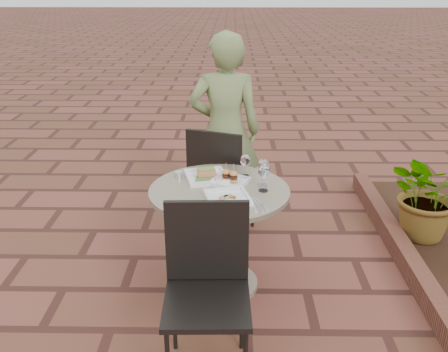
{
  "coord_description": "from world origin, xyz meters",
  "views": [
    {
      "loc": [
        0.32,
        -2.85,
        2.01
      ],
      "look_at": [
        0.27,
        0.06,
        0.82
      ],
      "focal_mm": 40.0,
      "sensor_mm": 36.0,
      "label": 1
    }
  ],
  "objects_px": {
    "cafe_table": "(219,223)",
    "plate_tuna": "(227,197)",
    "plate_salmon": "(206,176)",
    "chair_near": "(207,276)",
    "chair_far": "(219,175)",
    "diner": "(225,132)",
    "plate_sliders": "(230,179)"
  },
  "relations": [
    {
      "from": "plate_tuna",
      "to": "cafe_table",
      "type": "bearing_deg",
      "value": 108.39
    },
    {
      "from": "chair_far",
      "to": "plate_tuna",
      "type": "relative_size",
      "value": 3.02
    },
    {
      "from": "chair_near",
      "to": "diner",
      "type": "relative_size",
      "value": 0.58
    },
    {
      "from": "diner",
      "to": "plate_tuna",
      "type": "xyz_separation_m",
      "value": [
        0.03,
        -1.16,
        -0.06
      ]
    },
    {
      "from": "plate_salmon",
      "to": "plate_sliders",
      "type": "relative_size",
      "value": 1.12
    },
    {
      "from": "diner",
      "to": "chair_near",
      "type": "bearing_deg",
      "value": 86.03
    },
    {
      "from": "cafe_table",
      "to": "plate_tuna",
      "type": "relative_size",
      "value": 2.92
    },
    {
      "from": "chair_near",
      "to": "diner",
      "type": "xyz_separation_m",
      "value": [
        0.07,
        1.71,
        0.26
      ]
    },
    {
      "from": "cafe_table",
      "to": "plate_salmon",
      "type": "relative_size",
      "value": 2.78
    },
    {
      "from": "plate_salmon",
      "to": "plate_sliders",
      "type": "distance_m",
      "value": 0.17
    },
    {
      "from": "chair_far",
      "to": "chair_near",
      "type": "relative_size",
      "value": 1.0
    },
    {
      "from": "plate_sliders",
      "to": "plate_tuna",
      "type": "bearing_deg",
      "value": -92.62
    },
    {
      "from": "chair_far",
      "to": "plate_tuna",
      "type": "xyz_separation_m",
      "value": [
        0.07,
        -0.84,
        0.2
      ]
    },
    {
      "from": "plate_salmon",
      "to": "plate_tuna",
      "type": "relative_size",
      "value": 1.05
    },
    {
      "from": "plate_sliders",
      "to": "plate_tuna",
      "type": "height_order",
      "value": "plate_sliders"
    },
    {
      "from": "diner",
      "to": "plate_tuna",
      "type": "bearing_deg",
      "value": 89.9
    },
    {
      "from": "chair_far",
      "to": "chair_near",
      "type": "bearing_deg",
      "value": 109.65
    },
    {
      "from": "plate_sliders",
      "to": "chair_near",
      "type": "bearing_deg",
      "value": -97.82
    },
    {
      "from": "cafe_table",
      "to": "plate_sliders",
      "type": "bearing_deg",
      "value": 56.33
    },
    {
      "from": "plate_salmon",
      "to": "chair_near",
      "type": "bearing_deg",
      "value": -87.08
    },
    {
      "from": "chair_near",
      "to": "plate_tuna",
      "type": "bearing_deg",
      "value": 78.06
    },
    {
      "from": "diner",
      "to": "plate_salmon",
      "type": "bearing_deg",
      "value": 80.51
    },
    {
      "from": "chair_near",
      "to": "plate_salmon",
      "type": "height_order",
      "value": "chair_near"
    },
    {
      "from": "cafe_table",
      "to": "chair_near",
      "type": "distance_m",
      "value": 0.72
    },
    {
      "from": "cafe_table",
      "to": "diner",
      "type": "height_order",
      "value": "diner"
    },
    {
      "from": "plate_sliders",
      "to": "plate_tuna",
      "type": "distance_m",
      "value": 0.26
    },
    {
      "from": "cafe_table",
      "to": "chair_far",
      "type": "relative_size",
      "value": 0.97
    },
    {
      "from": "plate_salmon",
      "to": "plate_tuna",
      "type": "bearing_deg",
      "value": -66.44
    },
    {
      "from": "chair_far",
      "to": "diner",
      "type": "bearing_deg",
      "value": -76.6
    },
    {
      "from": "cafe_table",
      "to": "plate_sliders",
      "type": "distance_m",
      "value": 0.3
    },
    {
      "from": "plate_tuna",
      "to": "plate_sliders",
      "type": "bearing_deg",
      "value": 87.38
    },
    {
      "from": "cafe_table",
      "to": "chair_near",
      "type": "height_order",
      "value": "chair_near"
    }
  ]
}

